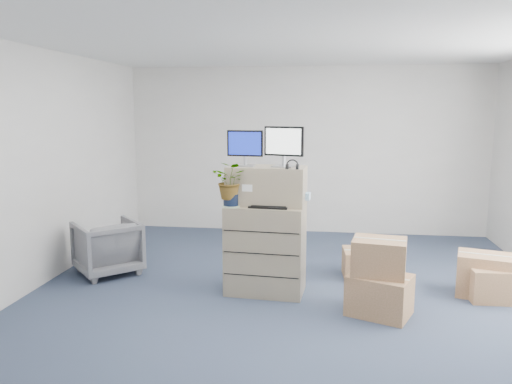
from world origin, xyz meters
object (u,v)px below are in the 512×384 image
at_px(monitor_left, 245,146).
at_px(office_chair, 107,245).
at_px(keyboard, 269,207).
at_px(filing_cabinet_lower, 266,249).
at_px(water_bottle, 270,194).
at_px(monitor_right, 284,144).
at_px(potted_plant, 231,186).

height_order(monitor_left, office_chair, monitor_left).
bearing_deg(keyboard, office_chair, 170.88).
xyz_separation_m(filing_cabinet_lower, water_bottle, (0.04, 0.05, 0.63)).
distance_m(monitor_right, keyboard, 0.70).
height_order(keyboard, office_chair, keyboard).
height_order(potted_plant, office_chair, potted_plant).
distance_m(monitor_left, monitor_right, 0.44).
xyz_separation_m(monitor_left, monitor_right, (0.44, -0.03, 0.03)).
bearing_deg(water_bottle, monitor_left, -176.92).
bearing_deg(potted_plant, water_bottle, 23.13).
bearing_deg(water_bottle, monitor_right, -15.97).
bearing_deg(office_chair, keyboard, 123.36).
bearing_deg(keyboard, potted_plant, -175.66).
xyz_separation_m(keyboard, office_chair, (-2.13, 0.51, -0.65)).
distance_m(filing_cabinet_lower, monitor_right, 1.21).
relative_size(keyboard, office_chair, 0.57).
bearing_deg(monitor_right, keyboard, -121.21).
relative_size(water_bottle, office_chair, 0.33).
distance_m(monitor_right, office_chair, 2.66).
bearing_deg(monitor_left, office_chair, 174.04).
height_order(monitor_right, keyboard, monitor_right).
bearing_deg(monitor_left, water_bottle, 7.87).
distance_m(keyboard, water_bottle, 0.21).
height_order(filing_cabinet_lower, water_bottle, water_bottle).
xyz_separation_m(water_bottle, office_chair, (-2.12, 0.33, -0.76)).
height_order(keyboard, potted_plant, potted_plant).
distance_m(filing_cabinet_lower, water_bottle, 0.63).
bearing_deg(potted_plant, office_chair, 163.35).
height_order(monitor_right, water_bottle, monitor_right).
bearing_deg(monitor_right, filing_cabinet_lower, -162.64).
distance_m(water_bottle, office_chair, 2.28).
bearing_deg(filing_cabinet_lower, office_chair, 173.93).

